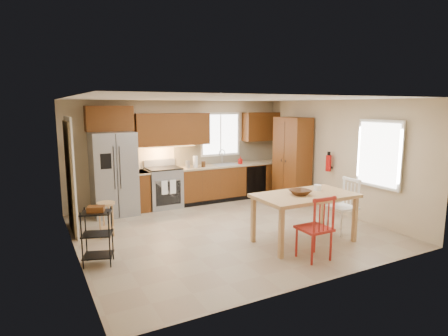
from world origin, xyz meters
TOP-DOWN VIEW (x-y plane):
  - floor at (0.00, 0.00)m, footprint 5.50×5.50m
  - ceiling at (0.00, 0.00)m, footprint 5.50×5.00m
  - wall_back at (0.00, 2.50)m, footprint 5.50×0.02m
  - wall_front at (0.00, -2.50)m, footprint 5.50×0.02m
  - wall_left at (-2.75, 0.00)m, footprint 0.02×5.00m
  - wall_right at (2.75, 0.00)m, footprint 0.02×5.00m
  - refrigerator at (-1.70, 2.12)m, footprint 0.92×0.75m
  - range_stove at (-0.55, 2.19)m, footprint 0.76×0.63m
  - base_cabinet_narrow at (-1.10, 2.20)m, footprint 0.30×0.60m
  - base_cabinet_run at (1.29, 2.20)m, footprint 2.92×0.60m
  - dishwasher at (1.85, 1.91)m, footprint 0.60×0.02m
  - backsplash at (1.29, 2.48)m, footprint 2.92×0.03m
  - upper_over_fridge at (-1.70, 2.33)m, footprint 1.00×0.35m
  - upper_left_block at (-0.25, 2.33)m, footprint 1.80×0.35m
  - upper_right_block at (2.25, 2.33)m, footprint 1.00×0.35m
  - window_back at (1.10, 2.48)m, footprint 1.12×0.04m
  - sink at (1.10, 2.20)m, footprint 0.62×0.46m
  - undercab_glow at (-0.55, 2.30)m, footprint 1.60×0.30m
  - soap_bottle at (1.48, 2.10)m, footprint 0.09×0.09m
  - paper_towel at (0.25, 2.15)m, footprint 0.12×0.12m
  - canister_steel at (0.05, 2.15)m, footprint 0.11×0.11m
  - canister_wood at (0.45, 2.12)m, footprint 0.10×0.10m
  - pantry at (2.43, 1.20)m, footprint 0.50×0.95m
  - fire_extinguisher at (2.63, 0.15)m, footprint 0.12×0.12m
  - window_right at (2.68, -1.15)m, footprint 0.04×1.02m
  - doorway at (-2.67, 1.30)m, footprint 0.04×0.95m
  - dining_table at (0.86, -1.16)m, footprint 1.75×0.99m
  - chair_red at (0.51, -1.81)m, footprint 0.48×0.48m
  - chair_white at (1.81, -1.11)m, footprint 0.48×0.48m
  - table_bowl at (0.75, -1.16)m, footprint 0.35×0.35m
  - table_jar at (1.24, -1.05)m, footprint 0.14×0.14m
  - bar_stool at (-2.16, 0.67)m, footprint 0.37×0.37m
  - utility_cart at (-2.50, -0.46)m, footprint 0.51×0.46m

SIDE VIEW (x-z plane):
  - floor at x=0.00m, z-range 0.00..0.00m
  - bar_stool at x=-2.16m, z-range 0.00..0.66m
  - dining_table at x=0.86m, z-range 0.00..0.85m
  - utility_cart at x=-2.50m, z-range 0.00..0.86m
  - base_cabinet_narrow at x=-1.10m, z-range 0.00..0.90m
  - base_cabinet_run at x=1.29m, z-range 0.00..0.90m
  - dishwasher at x=1.85m, z-range 0.06..0.84m
  - range_stove at x=-0.55m, z-range 0.00..0.92m
  - chair_red at x=0.51m, z-range 0.00..1.02m
  - chair_white at x=1.81m, z-range 0.00..1.02m
  - table_bowl at x=0.75m, z-range 0.82..0.90m
  - sink at x=1.10m, z-range 0.78..0.94m
  - table_jar at x=1.24m, z-range 0.81..0.97m
  - refrigerator at x=-1.70m, z-range 0.00..1.82m
  - canister_wood at x=0.45m, z-range 0.90..1.04m
  - canister_steel at x=0.05m, z-range 0.90..1.08m
  - soap_bottle at x=1.48m, z-range 0.90..1.09m
  - paper_towel at x=0.25m, z-range 0.90..1.18m
  - pantry at x=2.43m, z-range 0.00..2.10m
  - doorway at x=-2.67m, z-range 0.00..2.10m
  - fire_extinguisher at x=2.63m, z-range 0.92..1.28m
  - backsplash at x=1.29m, z-range 0.90..1.45m
  - wall_back at x=0.00m, z-range 0.00..2.50m
  - wall_front at x=0.00m, z-range 0.00..2.50m
  - wall_left at x=-2.75m, z-range 0.00..2.50m
  - wall_right at x=2.75m, z-range 0.00..2.50m
  - undercab_glow at x=-0.55m, z-range 1.43..1.43m
  - window_right at x=2.68m, z-range 0.79..2.11m
  - window_back at x=1.10m, z-range 1.09..2.21m
  - upper_left_block at x=-0.25m, z-range 1.45..2.20m
  - upper_right_block at x=2.25m, z-range 1.45..2.20m
  - upper_over_fridge at x=-1.70m, z-range 1.83..2.38m
  - ceiling at x=0.00m, z-range 2.49..2.51m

